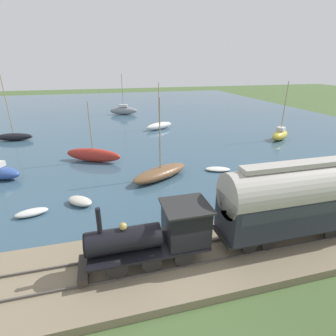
# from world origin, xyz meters

# --- Properties ---
(ground_plane) EXTENTS (200.00, 200.00, 0.00)m
(ground_plane) POSITION_xyz_m (0.00, 0.00, 0.00)
(ground_plane) COLOR #476033
(harbor_water) EXTENTS (80.00, 80.00, 0.01)m
(harbor_water) POSITION_xyz_m (43.70, 0.00, 0.00)
(harbor_water) COLOR #38566B
(harbor_water) RESTS_ON ground
(rail_embankment) EXTENTS (5.32, 56.00, 0.57)m
(rail_embankment) POSITION_xyz_m (0.74, 0.00, 0.22)
(rail_embankment) COLOR #84755B
(rail_embankment) RESTS_ON ground
(steam_locomotive) EXTENTS (2.07, 6.19, 3.25)m
(steam_locomotive) POSITION_xyz_m (0.74, 0.99, 2.13)
(steam_locomotive) COLOR black
(steam_locomotive) RESTS_ON rail_embankment
(passenger_coach) EXTENTS (2.33, 8.60, 4.40)m
(passenger_coach) POSITION_xyz_m (0.74, -6.48, 2.97)
(passenger_coach) COLOR black
(passenger_coach) RESTS_ON rail_embankment
(sailboat_white) EXTENTS (3.34, 4.85, 6.88)m
(sailboat_white) POSITION_xyz_m (29.32, -5.51, 0.56)
(sailboat_white) COLOR white
(sailboat_white) RESTS_ON harbor_water
(sailboat_brown) EXTENTS (4.35, 6.01, 6.99)m
(sailboat_brown) POSITION_xyz_m (11.34, -1.53, 0.54)
(sailboat_brown) COLOR brown
(sailboat_brown) RESTS_ON harbor_water
(sailboat_black) EXTENTS (1.69, 4.73, 8.21)m
(sailboat_black) POSITION_xyz_m (28.01, 14.27, 0.55)
(sailboat_black) COLOR black
(sailboat_black) RESTS_ON harbor_water
(sailboat_gray) EXTENTS (2.49, 5.41, 7.63)m
(sailboat_gray) POSITION_xyz_m (43.00, -1.50, 0.82)
(sailboat_gray) COLOR gray
(sailboat_gray) RESTS_ON harbor_water
(sailboat_yellow) EXTENTS (3.25, 3.87, 7.42)m
(sailboat_yellow) POSITION_xyz_m (19.54, -19.67, 0.71)
(sailboat_yellow) COLOR gold
(sailboat_yellow) RESTS_ON harbor_water
(sailboat_red) EXTENTS (3.66, 5.76, 6.09)m
(sailboat_red) POSITION_xyz_m (17.27, 4.18, 0.72)
(sailboat_red) COLOR #B72D23
(sailboat_red) RESTS_ON harbor_water
(rowboat_off_pier) EXTENTS (1.72, 2.53, 0.31)m
(rowboat_off_pier) POSITION_xyz_m (11.70, -7.20, 0.16)
(rowboat_off_pier) COLOR silver
(rowboat_off_pier) RESTS_ON harbor_water
(rowboat_mid_harbor) EXTENTS (1.40, 2.53, 0.34)m
(rowboat_mid_harbor) POSITION_xyz_m (7.26, -7.96, 0.18)
(rowboat_mid_harbor) COLOR #B7B2A3
(rowboat_mid_harbor) RESTS_ON harbor_water
(rowboat_near_shore) EXTENTS (2.15, 2.21, 0.55)m
(rowboat_near_shore) POSITION_xyz_m (8.33, 5.11, 0.28)
(rowboat_near_shore) COLOR beige
(rowboat_near_shore) RESTS_ON harbor_water
(rowboat_far_out) EXTENTS (1.24, 2.18, 0.42)m
(rowboat_far_out) POSITION_xyz_m (7.63, 8.18, 0.22)
(rowboat_far_out) COLOR silver
(rowboat_far_out) RESTS_ON harbor_water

